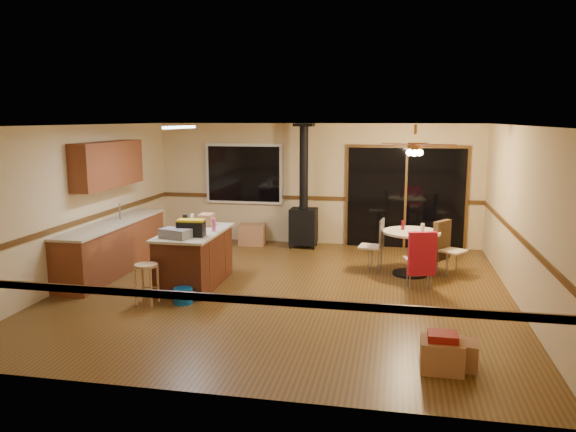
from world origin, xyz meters
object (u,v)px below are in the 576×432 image
(toolbox_grey, at_px, (175,233))
(bar_stool, at_px, (147,284))
(chair_left, at_px, (377,239))
(chair_right, at_px, (443,241))
(kitchen_island, at_px, (194,258))
(box_corner_b, at_px, (460,354))
(dining_table, at_px, (411,245))
(chair_near, at_px, (422,253))
(box_under_window, at_px, (252,234))
(blue_bucket, at_px, (183,296))
(box_corner_a, at_px, (442,355))
(wood_stove, at_px, (304,213))
(toolbox_black, at_px, (191,229))

(toolbox_grey, xyz_separation_m, bar_stool, (-0.26, -0.50, -0.67))
(chair_left, distance_m, chair_right, 1.15)
(kitchen_island, height_order, box_corner_b, kitchen_island)
(dining_table, height_order, chair_near, chair_near)
(bar_stool, bearing_deg, chair_left, 36.95)
(dining_table, relative_size, chair_near, 1.41)
(box_under_window, bearing_deg, dining_table, -28.28)
(blue_bucket, bearing_deg, chair_left, 40.31)
(chair_near, bearing_deg, box_corner_a, -87.77)
(wood_stove, relative_size, box_corner_a, 5.56)
(bar_stool, relative_size, box_under_window, 1.10)
(blue_bucket, relative_size, chair_near, 0.40)
(toolbox_grey, distance_m, bar_stool, 0.88)
(box_corner_a, bearing_deg, toolbox_black, 149.52)
(kitchen_island, relative_size, box_corner_a, 3.71)
(toolbox_grey, bearing_deg, chair_right, 25.93)
(bar_stool, bearing_deg, box_corner_b, -17.30)
(kitchen_island, height_order, bar_stool, kitchen_island)
(box_under_window, xyz_separation_m, box_corner_a, (3.58, -5.60, -0.05))
(chair_left, xyz_separation_m, box_corner_b, (1.06, -3.78, -0.44))
(bar_stool, height_order, blue_bucket, bar_stool)
(kitchen_island, relative_size, bar_stool, 2.77)
(chair_left, bearing_deg, kitchen_island, -154.30)
(kitchen_island, height_order, box_corner_a, kitchen_island)
(dining_table, bearing_deg, chair_right, 15.60)
(dining_table, relative_size, box_corner_a, 2.18)
(wood_stove, height_order, box_corner_a, wood_stove)
(kitchen_island, distance_m, box_corner_b, 4.63)
(toolbox_black, height_order, box_corner_a, toolbox_black)
(blue_bucket, xyz_separation_m, chair_right, (3.88, 2.39, 0.48))
(chair_left, bearing_deg, wood_stove, 133.82)
(box_corner_a, height_order, box_corner_b, box_corner_a)
(wood_stove, height_order, chair_near, wood_stove)
(bar_stool, height_order, box_under_window, bar_stool)
(wood_stove, height_order, dining_table, wood_stove)
(chair_right, distance_m, box_corner_b, 3.87)
(bar_stool, relative_size, blue_bucket, 2.15)
(toolbox_black, height_order, chair_right, toolbox_black)
(toolbox_black, height_order, box_corner_b, toolbox_black)
(chair_near, bearing_deg, chair_left, 127.46)
(blue_bucket, xyz_separation_m, chair_near, (3.47, 1.36, 0.48))
(dining_table, bearing_deg, wood_stove, 141.42)
(wood_stove, xyz_separation_m, dining_table, (2.19, -1.74, -0.19))
(dining_table, xyz_separation_m, box_corner_b, (0.46, -3.69, -0.38))
(box_corner_a, bearing_deg, blue_bucket, 156.21)
(blue_bucket, bearing_deg, chair_right, 31.61)
(chair_right, relative_size, box_corner_a, 1.54)
(chair_left, xyz_separation_m, chair_right, (1.14, 0.07, 0.01))
(toolbox_black, relative_size, box_corner_b, 1.13)
(dining_table, distance_m, chair_right, 0.57)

